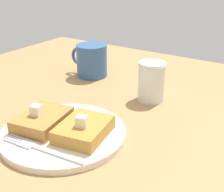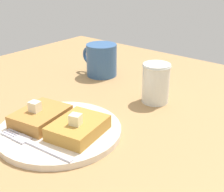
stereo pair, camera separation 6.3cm
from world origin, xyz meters
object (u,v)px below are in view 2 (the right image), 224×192
plate (60,130)px  syrup_jar (156,85)px  fork (31,143)px  coffee_mug (101,60)px

plate → syrup_jar: (-6.03, -23.37, 3.38)cm
plate → syrup_jar: 24.37cm
fork → coffee_mug: bearing=-66.4°
fork → syrup_jar: syrup_jar is taller
coffee_mug → plate: bearing=117.5°
plate → fork: size_ratio=1.43×
plate → coffee_mug: (15.03, -28.90, 3.71)cm
plate → syrup_jar: syrup_jar is taller
syrup_jar → coffee_mug: syrup_jar is taller
plate → syrup_jar: bearing=-104.5°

